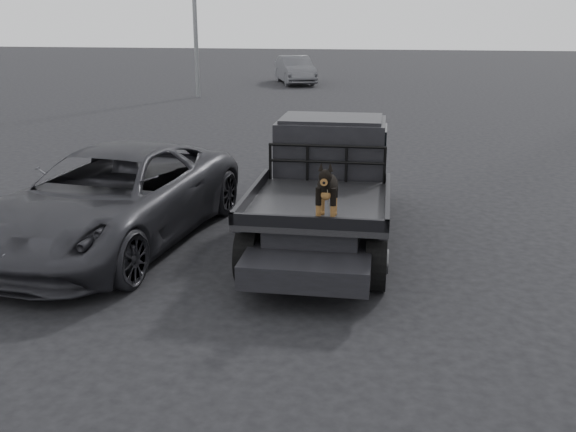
% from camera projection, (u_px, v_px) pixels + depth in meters
% --- Properties ---
extents(ground, '(120.00, 120.00, 0.00)m').
position_uv_depth(ground, '(302.00, 295.00, 8.07)').
color(ground, black).
rests_on(ground, ground).
extents(flatbed_ute, '(2.00, 5.40, 0.92)m').
position_uv_depth(flatbed_ute, '(325.00, 213.00, 9.85)').
color(flatbed_ute, black).
rests_on(flatbed_ute, ground).
extents(ute_cab, '(1.72, 1.30, 0.88)m').
position_uv_depth(ute_cab, '(331.00, 144.00, 10.47)').
color(ute_cab, black).
rests_on(ute_cab, flatbed_ute).
extents(headache_rack, '(1.80, 0.08, 0.55)m').
position_uv_depth(headache_rack, '(327.00, 164.00, 9.81)').
color(headache_rack, black).
rests_on(headache_rack, flatbed_ute).
extents(dog, '(0.32, 0.60, 0.74)m').
position_uv_depth(dog, '(327.00, 190.00, 7.96)').
color(dog, black).
rests_on(dog, flatbed_ute).
extents(parked_suv, '(3.04, 5.47, 1.45)m').
position_uv_depth(parked_suv, '(112.00, 198.00, 9.70)').
color(parked_suv, '#292A2F').
rests_on(parked_suv, ground).
extents(distant_car_a, '(2.75, 4.41, 1.37)m').
position_uv_depth(distant_car_a, '(295.00, 70.00, 32.57)').
color(distant_car_a, '#4B4B50').
rests_on(distant_car_a, ground).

